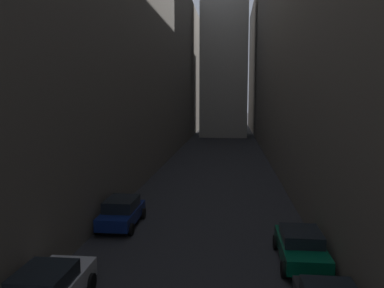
{
  "coord_description": "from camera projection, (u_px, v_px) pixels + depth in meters",
  "views": [
    {
      "loc": [
        1.44,
        6.73,
        6.93
      ],
      "look_at": [
        0.0,
        20.89,
        5.22
      ],
      "focal_mm": 36.44,
      "sensor_mm": 36.0,
      "label": 1
    }
  ],
  "objects": [
    {
      "name": "parked_car_right_far",
      "position": [
        301.0,
        246.0,
        16.32
      ],
      "size": [
        1.96,
        4.2,
        1.41
      ],
      "rotation": [
        0.0,
        0.0,
        1.57
      ],
      "color": "#05472D",
      "rests_on": "ground"
    },
    {
      "name": "ground_plane",
      "position": [
        218.0,
        162.0,
        41.73
      ],
      "size": [
        264.0,
        264.0,
        0.0
      ],
      "primitive_type": "plane",
      "color": "#232326"
    },
    {
      "name": "building_block_left",
      "position": [
        123.0,
        54.0,
        43.38
      ],
      "size": [
        10.34,
        108.0,
        23.42
      ],
      "primitive_type": "cube",
      "color": "#60594F",
      "rests_on": "ground"
    },
    {
      "name": "parked_car_left_far",
      "position": [
        122.0,
        212.0,
        20.97
      ],
      "size": [
        1.92,
        4.04,
        1.53
      ],
      "rotation": [
        0.0,
        0.0,
        1.57
      ],
      "color": "navy",
      "rests_on": "ground"
    },
    {
      "name": "building_block_right",
      "position": [
        330.0,
        40.0,
        40.99
      ],
      "size": [
        12.3,
        108.0,
        25.83
      ],
      "primitive_type": "cube",
      "color": "#60594F",
      "rests_on": "ground"
    }
  ]
}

